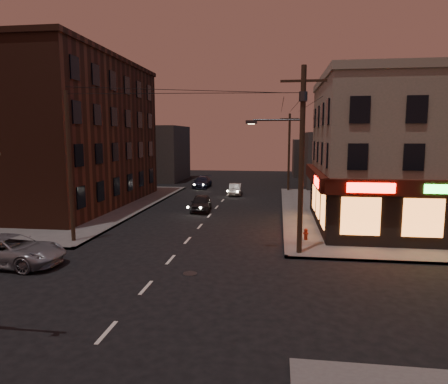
% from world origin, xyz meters
% --- Properties ---
extents(ground, '(120.00, 120.00, 0.00)m').
position_xyz_m(ground, '(0.00, 0.00, 0.00)').
color(ground, black).
rests_on(ground, ground).
extents(sidewalk_ne, '(24.00, 28.00, 0.15)m').
position_xyz_m(sidewalk_ne, '(18.00, 19.00, 0.07)').
color(sidewalk_ne, '#514F4C').
rests_on(sidewalk_ne, ground).
extents(sidewalk_nw, '(24.00, 28.00, 0.15)m').
position_xyz_m(sidewalk_nw, '(-18.00, 19.00, 0.07)').
color(sidewalk_nw, '#514F4C').
rests_on(sidewalk_nw, ground).
extents(pizza_building, '(15.85, 12.85, 10.50)m').
position_xyz_m(pizza_building, '(15.93, 13.43, 5.35)').
color(pizza_building, gray).
rests_on(pizza_building, sidewalk_ne).
extents(brick_apartment, '(12.00, 20.00, 13.00)m').
position_xyz_m(brick_apartment, '(-14.50, 19.00, 6.65)').
color(brick_apartment, '#462316').
rests_on(brick_apartment, sidewalk_nw).
extents(bg_building_ne_a, '(10.00, 12.00, 7.00)m').
position_xyz_m(bg_building_ne_a, '(14.00, 38.00, 3.50)').
color(bg_building_ne_a, '#3F3D3A').
rests_on(bg_building_ne_a, ground).
extents(bg_building_nw, '(9.00, 10.00, 8.00)m').
position_xyz_m(bg_building_nw, '(-13.00, 42.00, 4.00)').
color(bg_building_nw, '#3F3D3A').
rests_on(bg_building_nw, ground).
extents(bg_building_ne_b, '(8.00, 8.00, 6.00)m').
position_xyz_m(bg_building_ne_b, '(12.00, 52.00, 3.00)').
color(bg_building_ne_b, '#3F3D3A').
rests_on(bg_building_ne_b, ground).
extents(utility_pole_main, '(4.20, 0.44, 10.00)m').
position_xyz_m(utility_pole_main, '(6.68, 5.80, 5.76)').
color(utility_pole_main, '#382619').
rests_on(utility_pole_main, sidewalk_ne).
extents(utility_pole_far, '(0.26, 0.26, 9.00)m').
position_xyz_m(utility_pole_far, '(6.80, 32.00, 4.65)').
color(utility_pole_far, '#382619').
rests_on(utility_pole_far, sidewalk_ne).
extents(utility_pole_west, '(0.24, 0.24, 9.00)m').
position_xyz_m(utility_pole_west, '(-6.80, 6.50, 4.65)').
color(utility_pole_west, '#382619').
rests_on(utility_pole_west, sidewalk_nw).
extents(suv_cross, '(5.64, 2.84, 1.53)m').
position_xyz_m(suv_cross, '(-7.78, 2.04, 0.77)').
color(suv_cross, gray).
rests_on(suv_cross, ground).
extents(sedan_near, '(2.09, 4.29, 1.41)m').
position_xyz_m(sedan_near, '(-1.08, 18.00, 0.71)').
color(sedan_near, black).
rests_on(sedan_near, ground).
extents(sedan_mid, '(1.55, 3.87, 1.25)m').
position_xyz_m(sedan_mid, '(0.84, 28.22, 0.63)').
color(sedan_mid, gray).
rests_on(sedan_mid, ground).
extents(sedan_far, '(1.98, 4.77, 1.38)m').
position_xyz_m(sedan_far, '(-4.06, 34.04, 0.69)').
color(sedan_far, black).
rests_on(sedan_far, ground).
extents(fire_hydrant, '(0.32, 0.32, 0.72)m').
position_xyz_m(fire_hydrant, '(7.34, 8.59, 0.54)').
color(fire_hydrant, maroon).
rests_on(fire_hydrant, sidewalk_ne).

